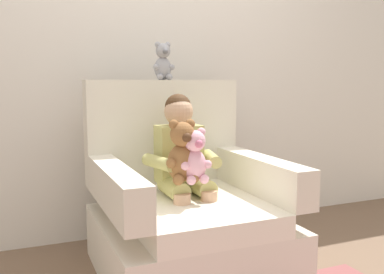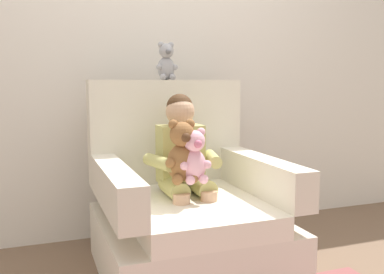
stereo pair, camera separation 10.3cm
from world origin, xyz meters
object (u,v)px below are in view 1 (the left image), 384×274
object	(u,v)px
seated_child	(183,158)
plush_brown	(182,153)
plush_pink	(195,157)
armchair	(185,214)
plush_grey_on_backrest	(163,62)

from	to	relation	value
seated_child	plush_brown	bearing A→B (deg)	-111.45
seated_child	plush_brown	size ratio (longest dim) A/B	2.40
seated_child	plush_pink	xyz separation A→B (m)	(-0.01, -0.19, 0.04)
plush_brown	plush_pink	bearing A→B (deg)	-23.07
armchair	plush_brown	world-z (taller)	armchair
plush_pink	seated_child	bearing A→B (deg)	91.02
armchair	seated_child	size ratio (longest dim) A/B	1.34
armchair	seated_child	bearing A→B (deg)	94.21
seated_child	plush_grey_on_backrest	world-z (taller)	plush_grey_on_backrest
armchair	plush_brown	xyz separation A→B (m)	(-0.07, -0.13, 0.38)
armchair	plush_grey_on_backrest	xyz separation A→B (m)	(-0.00, 0.37, 0.88)
plush_grey_on_backrest	plush_brown	bearing A→B (deg)	-80.86
armchair	plush_brown	distance (m)	0.41
plush_brown	seated_child	bearing A→B (deg)	72.17
plush_pink	plush_grey_on_backrest	size ratio (longest dim) A/B	1.23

